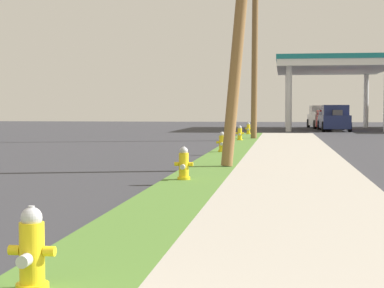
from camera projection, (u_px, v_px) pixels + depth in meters
The scene contains 9 objects.
fire_hydrant_nearest at pixel (32, 253), 5.66m from camera, with size 0.42×0.38×0.74m.
fire_hydrant_second at pixel (184, 165), 14.47m from camera, with size 0.42×0.38×0.74m.
fire_hydrant_third at pixel (222, 143), 23.69m from camera, with size 0.42×0.37×0.74m.
fire_hydrant_fourth at pixel (240, 134), 32.41m from camera, with size 0.42×0.37×0.74m.
fire_hydrant_fifth at pixel (248, 129), 40.07m from camera, with size 0.42×0.38×0.74m.
utility_pole_background at pixel (255, 42), 34.09m from camera, with size 0.70×1.32×10.09m.
car_red_by_near_pump at pixel (328, 120), 53.03m from camera, with size 2.18×4.60×1.57m.
truck_white_at_forecourt at pixel (322, 118), 56.14m from camera, with size 2.55×5.55×1.97m.
truck_navy_on_apron at pixel (334, 119), 49.17m from camera, with size 2.23×5.44×1.97m.
Camera 1 is at (2.66, -2.30, 1.72)m, focal length 60.39 mm.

